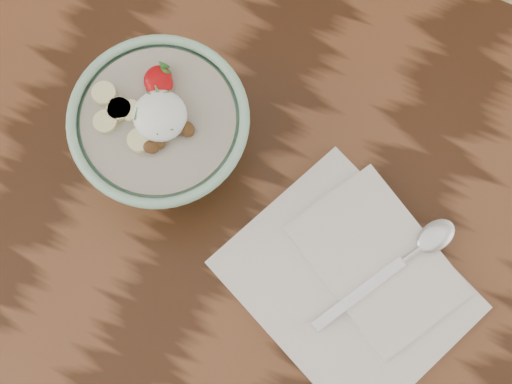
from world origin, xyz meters
TOP-DOWN VIEW (x-y plane):
  - table at (0.00, 0.00)cm, footprint 160.00×90.00cm
  - breakfast_bowl at (-7.44, 9.63)cm, footprint 19.54×19.54cm
  - napkin at (18.72, 4.21)cm, footprint 31.74×29.16cm
  - spoon at (23.87, 10.05)cm, footprint 11.72×18.49cm

SIDE VIEW (x-z plane):
  - table at x=0.00cm, z-range 28.20..103.20cm
  - napkin at x=18.72cm, z-range 74.87..76.45cm
  - spoon at x=23.87cm, z-range 76.49..77.53cm
  - breakfast_bowl at x=-7.44cm, z-range 75.01..88.23cm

